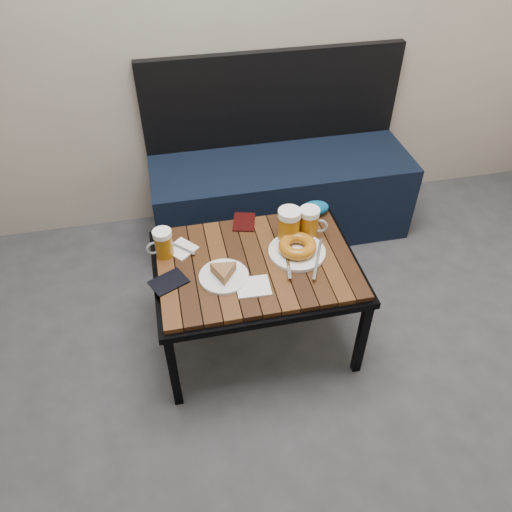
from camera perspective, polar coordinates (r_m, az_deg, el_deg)
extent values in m
cube|color=black|center=(2.83, 2.81, 6.87)|extent=(1.40, 0.50, 0.45)
cube|color=black|center=(2.78, 1.93, 17.59)|extent=(1.40, 0.05, 0.50)
cube|color=black|center=(2.03, -9.39, -12.91)|extent=(0.03, 0.03, 0.42)
cube|color=black|center=(2.15, 11.98, -9.22)|extent=(0.04, 0.03, 0.42)
cube|color=black|center=(2.40, -10.57, -2.05)|extent=(0.03, 0.04, 0.42)
cube|color=black|center=(2.50, 7.42, 0.54)|extent=(0.04, 0.04, 0.42)
cube|color=black|center=(2.07, 0.00, -1.34)|extent=(0.84, 0.62, 0.03)
cube|color=#331B0B|center=(2.05, 0.00, -0.81)|extent=(0.80, 0.58, 0.02)
cylinder|color=#9E5F0C|center=(2.07, -10.49, 1.22)|extent=(0.09, 0.09, 0.10)
cylinder|color=white|center=(2.03, -10.70, 2.54)|extent=(0.08, 0.08, 0.02)
torus|color=#8C999E|center=(2.07, -11.63, 0.90)|extent=(0.06, 0.02, 0.06)
cylinder|color=#9E5F0C|center=(2.11, 3.76, 3.20)|extent=(0.13, 0.13, 0.13)
cylinder|color=white|center=(2.06, 3.86, 4.87)|extent=(0.10, 0.10, 0.03)
torus|color=#8C999E|center=(2.14, 4.77, 3.81)|extent=(0.07, 0.05, 0.08)
cylinder|color=#9E5F0C|center=(2.14, 6.02, 3.56)|extent=(0.11, 0.11, 0.11)
cylinder|color=white|center=(2.10, 6.15, 5.03)|extent=(0.09, 0.09, 0.03)
torus|color=#8C999E|center=(2.14, 7.30, 3.43)|extent=(0.07, 0.04, 0.07)
cylinder|color=white|center=(1.97, -3.70, -2.35)|extent=(0.20, 0.20, 0.01)
cylinder|color=white|center=(2.08, 4.70, 0.47)|extent=(0.24, 0.24, 0.02)
torus|color=#883B0C|center=(2.06, 4.75, 1.16)|extent=(0.16, 0.16, 0.05)
cube|color=#A5A8AD|center=(2.04, 7.06, -0.29)|extent=(0.11, 0.23, 0.00)
cube|color=#A5A8AD|center=(2.01, 3.68, -0.79)|extent=(0.05, 0.18, 0.00)
cube|color=white|center=(2.11, -8.52, 0.79)|extent=(0.15, 0.15, 0.01)
cube|color=#A5A8AD|center=(2.11, -8.54, 0.91)|extent=(0.11, 0.11, 0.00)
cube|color=white|center=(1.93, -0.32, -3.53)|extent=(0.13, 0.12, 0.01)
cube|color=black|center=(1.98, -9.96, -2.93)|extent=(0.17, 0.15, 0.01)
cube|color=black|center=(2.23, -1.38, 3.91)|extent=(0.13, 0.15, 0.01)
ellipsoid|color=navy|center=(2.29, 6.73, 5.45)|extent=(0.14, 0.09, 0.06)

